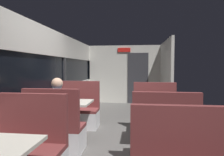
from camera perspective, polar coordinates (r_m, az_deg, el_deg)
ground_plane at (r=3.97m, az=-0.33°, el=-18.33°), size 3.30×9.20×0.02m
carriage_window_panel_left at (r=4.15m, az=-20.65°, el=-1.70°), size 0.09×8.48×2.30m
carriage_end_bulkhead at (r=7.87m, az=3.95°, el=0.97°), size 2.90×0.11×2.30m
carriage_aisle_panel_right at (r=6.74m, az=15.30°, el=0.58°), size 0.08×2.40×2.30m
bench_near_window_facing_entry at (r=2.88m, az=-23.49°, el=-19.99°), size 0.95×0.50×1.10m
dining_table_mid_window at (r=4.17m, az=-12.38°, el=-8.03°), size 0.90×0.70×0.74m
bench_mid_window_facing_end at (r=3.62m, az=-16.11°, el=-14.94°), size 0.95×0.50×1.10m
bench_mid_window_facing_entry at (r=4.89m, az=-9.59°, el=-10.06°), size 0.95×0.50×1.10m
dining_table_rear_aisle at (r=3.78m, az=13.44°, el=-9.25°), size 0.90×0.70×0.74m
bench_rear_aisle_facing_end at (r=3.20m, az=14.85°, el=-17.42°), size 0.95×0.50×1.10m
bench_rear_aisle_facing_entry at (r=4.52m, az=12.37°, el=-11.20°), size 0.95×0.50×1.10m
seated_passenger at (r=3.63m, az=-15.70°, el=-11.47°), size 0.47×0.55×1.26m
coffee_cup_primary at (r=3.63m, az=15.28°, el=-7.43°), size 0.07×0.07×0.09m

